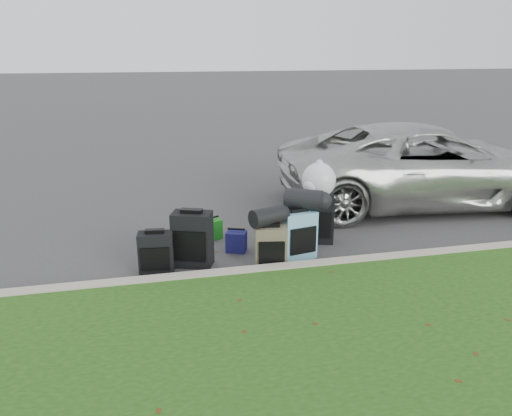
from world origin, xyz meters
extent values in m
plane|color=#383535|center=(0.00, 0.00, 0.00)|extent=(120.00, 120.00, 0.00)
cube|color=#9E937F|center=(0.00, -1.00, 0.07)|extent=(120.00, 0.18, 0.15)
imported|color=#B7B7B2|center=(3.41, 1.49, 0.75)|extent=(5.59, 2.99, 1.49)
cube|color=black|center=(-1.59, -0.53, 0.27)|extent=(0.46, 0.29, 0.55)
cube|color=black|center=(-1.10, -0.39, 0.37)|extent=(0.59, 0.46, 0.74)
cube|color=#484330|center=(-0.10, -0.69, 0.29)|extent=(0.45, 0.33, 0.57)
cube|color=#578AA2|center=(0.34, -0.46, 0.34)|extent=(0.52, 0.37, 0.67)
cube|color=black|center=(0.81, 0.05, 0.35)|extent=(0.53, 0.40, 0.70)
cube|color=#1D801C|center=(-0.72, 0.54, 0.15)|extent=(0.32, 0.30, 0.29)
cube|color=navy|center=(-0.45, -0.05, 0.15)|extent=(0.34, 0.31, 0.30)
cylinder|color=black|center=(-0.13, -0.63, 0.70)|extent=(0.52, 0.39, 0.25)
cylinder|color=black|center=(0.44, -0.38, 0.82)|extent=(0.58, 0.49, 0.29)
sphere|color=silver|center=(0.81, 0.06, 0.95)|extent=(0.50, 0.50, 0.50)
camera|label=1|loc=(-1.66, -6.62, 2.79)|focal=35.00mm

